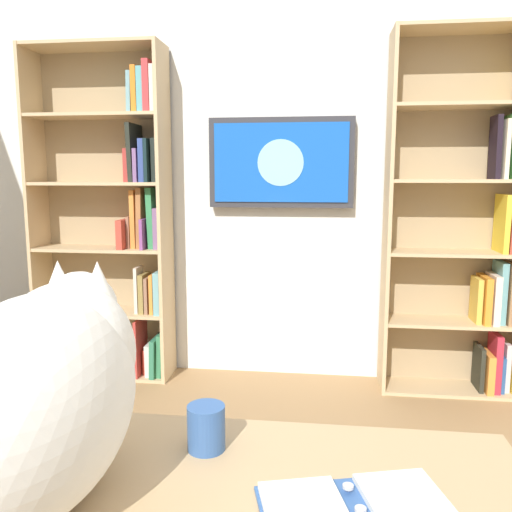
# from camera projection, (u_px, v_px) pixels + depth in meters

# --- Properties ---
(wall_back) EXTENTS (4.52, 0.06, 2.70)m
(wall_back) POSITION_uv_depth(u_px,v_px,m) (276.00, 170.00, 3.36)
(wall_back) COLOR silver
(wall_back) RESTS_ON ground
(bookshelf_left) EXTENTS (0.86, 0.28, 2.15)m
(bookshelf_left) POSITION_uv_depth(u_px,v_px,m) (478.00, 226.00, 3.09)
(bookshelf_left) COLOR tan
(bookshelf_left) RESTS_ON ground
(bookshelf_right) EXTENTS (0.88, 0.28, 2.11)m
(bookshelf_right) POSITION_uv_depth(u_px,v_px,m) (118.00, 221.00, 3.37)
(bookshelf_right) COLOR tan
(bookshelf_right) RESTS_ON ground
(wall_mounted_tv) EXTENTS (0.90, 0.07, 0.56)m
(wall_mounted_tv) POSITION_uv_depth(u_px,v_px,m) (281.00, 163.00, 3.26)
(wall_mounted_tv) COLOR #333338
(cat) EXTENTS (0.30, 0.63, 0.41)m
(cat) POSITION_uv_depth(u_px,v_px,m) (46.00, 386.00, 0.92)
(cat) COLOR white
(cat) RESTS_ON desk
(coffee_mug) EXTENTS (0.08, 0.08, 0.10)m
(coffee_mug) POSITION_uv_depth(u_px,v_px,m) (206.00, 428.00, 1.10)
(coffee_mug) COLOR #335999
(coffee_mug) RESTS_ON desk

